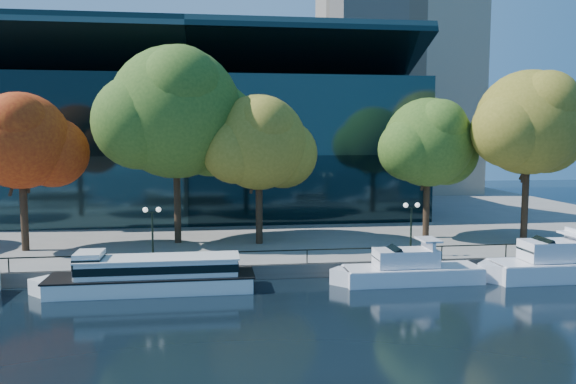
{
  "coord_description": "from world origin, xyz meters",
  "views": [
    {
      "loc": [
        -1.52,
        -35.23,
        10.09
      ],
      "look_at": [
        4.28,
        8.0,
        5.59
      ],
      "focal_mm": 35.0,
      "sensor_mm": 36.0,
      "label": 1
    }
  ],
  "objects": [
    {
      "name": "convention_building",
      "position": [
        -4.0,
        31.79,
        8.51
      ],
      "size": [
        50.0,
        24.57,
        21.43
      ],
      "color": "black",
      "rests_on": "ground"
    },
    {
      "name": "tree_2",
      "position": [
        -4.29,
        12.08,
        11.65
      ],
      "size": [
        13.61,
        11.16,
        16.32
      ],
      "color": "black",
      "rests_on": "promenade"
    },
    {
      "name": "tree_4",
      "position": [
        17.21,
        11.56,
        9.22
      ],
      "size": [
        9.64,
        7.9,
        12.24
      ],
      "color": "black",
      "rests_on": "promenade"
    },
    {
      "name": "lamp_1",
      "position": [
        -5.79,
        4.5,
        3.98
      ],
      "size": [
        1.26,
        0.36,
        4.03
      ],
      "color": "black",
      "rests_on": "promenade"
    },
    {
      "name": "ground",
      "position": [
        0.0,
        0.0,
        0.0
      ],
      "size": [
        160.0,
        160.0,
        0.0
      ],
      "primitive_type": "plane",
      "color": "black",
      "rests_on": "ground"
    },
    {
      "name": "cruiser_near",
      "position": [
        11.45,
        0.81,
        0.93
      ],
      "size": [
        10.39,
        2.67,
        3.01
      ],
      "color": "white",
      "rests_on": "ground"
    },
    {
      "name": "tree_1",
      "position": [
        -16.06,
        10.47,
        9.43
      ],
      "size": [
        9.34,
        7.66,
        12.33
      ],
      "color": "black",
      "rests_on": "promenade"
    },
    {
      "name": "cruiser_far",
      "position": [
        21.89,
        0.24,
        1.11
      ],
      "size": [
        10.75,
        2.98,
        3.51
      ],
      "color": "white",
      "rests_on": "ground"
    },
    {
      "name": "lamp_2",
      "position": [
        13.08,
        4.5,
        3.98
      ],
      "size": [
        1.26,
        0.36,
        4.03
      ],
      "color": "black",
      "rests_on": "promenade"
    },
    {
      "name": "tree_3",
      "position": [
        2.4,
        10.83,
        9.25
      ],
      "size": [
        9.78,
        8.02,
        12.34
      ],
      "color": "black",
      "rests_on": "promenade"
    },
    {
      "name": "tour_boat",
      "position": [
        -5.83,
        0.95,
        1.15
      ],
      "size": [
        14.26,
        3.18,
        2.71
      ],
      "color": "white",
      "rests_on": "ground"
    },
    {
      "name": "tree_5",
      "position": [
        24.68,
        8.49,
        10.87
      ],
      "size": [
        10.83,
        8.88,
        14.39
      ],
      "color": "black",
      "rests_on": "promenade"
    },
    {
      "name": "promenade",
      "position": [
        0.0,
        36.38,
        0.5
      ],
      "size": [
        90.0,
        67.08,
        1.0
      ],
      "color": "slate",
      "rests_on": "ground"
    },
    {
      "name": "railing",
      "position": [
        0.0,
        3.25,
        1.94
      ],
      "size": [
        88.2,
        0.08,
        0.99
      ],
      "color": "black",
      "rests_on": "promenade"
    }
  ]
}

